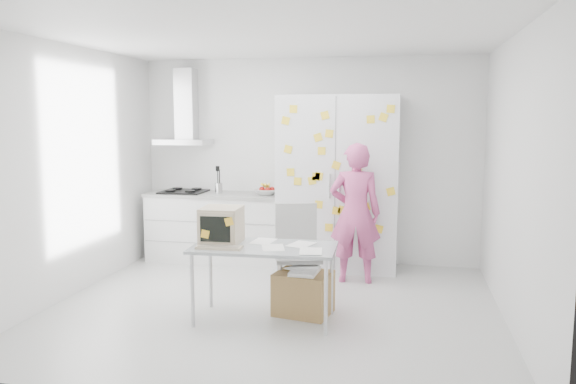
% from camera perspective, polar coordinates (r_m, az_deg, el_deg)
% --- Properties ---
extents(floor, '(4.50, 4.00, 0.02)m').
position_cam_1_polar(floor, '(5.85, -1.47, -11.76)').
color(floor, silver).
rests_on(floor, ground).
extents(walls, '(4.52, 4.01, 2.70)m').
position_cam_1_polar(walls, '(6.25, 0.00, 2.29)').
color(walls, white).
rests_on(walls, ground).
extents(ceiling, '(4.50, 4.00, 0.02)m').
position_cam_1_polar(ceiling, '(5.57, -1.57, 15.55)').
color(ceiling, white).
rests_on(ceiling, walls).
extents(counter_run, '(1.84, 0.63, 1.28)m').
position_cam_1_polar(counter_run, '(7.63, -7.33, -3.46)').
color(counter_run, white).
rests_on(counter_run, ground).
extents(range_hood, '(0.70, 0.48, 1.01)m').
position_cam_1_polar(range_hood, '(7.77, -10.36, 7.71)').
color(range_hood, silver).
rests_on(range_hood, walls).
extents(tall_cabinet, '(1.50, 0.68, 2.20)m').
position_cam_1_polar(tall_cabinet, '(7.14, 5.12, 0.92)').
color(tall_cabinet, silver).
rests_on(tall_cabinet, ground).
extents(person, '(0.63, 0.45, 1.64)m').
position_cam_1_polar(person, '(6.59, 6.84, -2.14)').
color(person, '#CE508D').
rests_on(person, ground).
extents(desk, '(1.37, 0.73, 1.07)m').
position_cam_1_polar(desk, '(5.39, -5.24, -4.38)').
color(desk, '#A1A7AB').
rests_on(desk, ground).
extents(chair, '(0.58, 0.58, 1.03)m').
position_cam_1_polar(chair, '(5.88, 0.93, -5.64)').
color(chair, '#ABABA9').
rests_on(chair, ground).
extents(cardboard_box, '(0.59, 0.51, 0.46)m').
position_cam_1_polar(cardboard_box, '(5.61, 1.57, -10.15)').
color(cardboard_box, '#A57F47').
rests_on(cardboard_box, ground).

